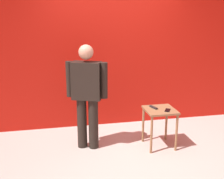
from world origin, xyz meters
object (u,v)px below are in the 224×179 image
(tv_remote, at_px, (153,107))
(cell_phone, at_px, (168,110))
(side_table, at_px, (160,116))
(standing_person, at_px, (87,92))

(tv_remote, bearing_deg, cell_phone, -60.18)
(side_table, xyz_separation_m, cell_phone, (0.09, -0.08, 0.12))
(tv_remote, bearing_deg, side_table, -59.73)
(cell_phone, xyz_separation_m, tv_remote, (-0.17, 0.16, 0.01))
(cell_phone, height_order, tv_remote, tv_remote)
(standing_person, relative_size, side_table, 2.61)
(standing_person, bearing_deg, side_table, -9.93)
(standing_person, height_order, side_table, standing_person)
(standing_person, xyz_separation_m, side_table, (1.10, -0.19, -0.40))
(tv_remote, bearing_deg, standing_person, 155.85)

